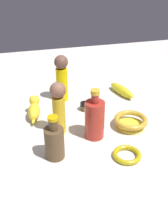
{
  "coord_description": "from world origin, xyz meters",
  "views": [
    {
      "loc": [
        0.25,
        1.02,
        0.71
      ],
      "look_at": [
        0.0,
        0.0,
        0.06
      ],
      "focal_mm": 45.78,
      "sensor_mm": 36.0,
      "label": 1
    }
  ],
  "objects_px": {
    "bottle_short": "(54,141)",
    "cat_figurine": "(34,109)",
    "person_figure_adult": "(59,106)",
    "bowl": "(131,121)",
    "bottle_tall": "(95,119)",
    "bangle": "(127,155)",
    "person_figure_child": "(62,77)",
    "banana": "(122,90)",
    "nail_polish_jar": "(85,106)"
  },
  "relations": [
    {
      "from": "nail_polish_jar",
      "to": "bowl",
      "type": "bearing_deg",
      "value": 131.21
    },
    {
      "from": "bangle",
      "to": "banana",
      "type": "bearing_deg",
      "value": -107.85
    },
    {
      "from": "person_figure_child",
      "to": "bangle",
      "type": "bearing_deg",
      "value": 107.71
    },
    {
      "from": "banana",
      "to": "bottle_tall",
      "type": "bearing_deg",
      "value": -54.54
    },
    {
      "from": "nail_polish_jar",
      "to": "banana",
      "type": "distance_m",
      "value": 0.25
    },
    {
      "from": "person_figure_adult",
      "to": "person_figure_child",
      "type": "bearing_deg",
      "value": -102.5
    },
    {
      "from": "bowl",
      "to": "nail_polish_jar",
      "type": "xyz_separation_m",
      "value": [
        0.16,
        -0.18,
        -0.01
      ]
    },
    {
      "from": "cat_figurine",
      "to": "person_figure_adult",
      "type": "relative_size",
      "value": 0.64
    },
    {
      "from": "bangle",
      "to": "bowl",
      "type": "xyz_separation_m",
      "value": [
        -0.09,
        -0.18,
        0.02
      ]
    },
    {
      "from": "banana",
      "to": "person_figure_child",
      "type": "bearing_deg",
      "value": -111.15
    },
    {
      "from": "bowl",
      "to": "person_figure_child",
      "type": "bearing_deg",
      "value": -51.51
    },
    {
      "from": "person_figure_child",
      "to": "nail_polish_jar",
      "type": "distance_m",
      "value": 0.18
    },
    {
      "from": "person_figure_child",
      "to": "nail_polish_jar",
      "type": "relative_size",
      "value": 5.48
    },
    {
      "from": "bangle",
      "to": "bottle_short",
      "type": "xyz_separation_m",
      "value": [
        0.26,
        -0.07,
        0.06
      ]
    },
    {
      "from": "nail_polish_jar",
      "to": "person_figure_adult",
      "type": "height_order",
      "value": "person_figure_adult"
    },
    {
      "from": "cat_figurine",
      "to": "banana",
      "type": "bearing_deg",
      "value": -166.57
    },
    {
      "from": "person_figure_child",
      "to": "banana",
      "type": "xyz_separation_m",
      "value": [
        -0.31,
        0.02,
        -0.1
      ]
    },
    {
      "from": "bowl",
      "to": "bottle_short",
      "type": "bearing_deg",
      "value": 18.83
    },
    {
      "from": "bangle",
      "to": "nail_polish_jar",
      "type": "distance_m",
      "value": 0.37
    },
    {
      "from": "bangle",
      "to": "person_figure_child",
      "type": "distance_m",
      "value": 0.53
    },
    {
      "from": "bangle",
      "to": "bowl",
      "type": "relative_size",
      "value": 0.75
    },
    {
      "from": "cat_figurine",
      "to": "bottle_tall",
      "type": "bearing_deg",
      "value": 137.37
    },
    {
      "from": "person_figure_child",
      "to": "nail_polish_jar",
      "type": "height_order",
      "value": "person_figure_child"
    },
    {
      "from": "cat_figurine",
      "to": "bottle_tall",
      "type": "xyz_separation_m",
      "value": [
        -0.23,
        0.21,
        0.05
      ]
    },
    {
      "from": "cat_figurine",
      "to": "bowl",
      "type": "bearing_deg",
      "value": 155.75
    },
    {
      "from": "nail_polish_jar",
      "to": "banana",
      "type": "bearing_deg",
      "value": -154.84
    },
    {
      "from": "bowl",
      "to": "cat_figurine",
      "type": "bearing_deg",
      "value": -24.25
    },
    {
      "from": "bangle",
      "to": "bottle_tall",
      "type": "height_order",
      "value": "bottle_tall"
    },
    {
      "from": "cat_figurine",
      "to": "nail_polish_jar",
      "type": "height_order",
      "value": "cat_figurine"
    },
    {
      "from": "person_figure_adult",
      "to": "bottle_tall",
      "type": "relative_size",
      "value": 1.07
    },
    {
      "from": "cat_figurine",
      "to": "banana",
      "type": "xyz_separation_m",
      "value": [
        -0.46,
        -0.11,
        -0.02
      ]
    },
    {
      "from": "bottle_short",
      "to": "bowl",
      "type": "distance_m",
      "value": 0.37
    },
    {
      "from": "bottle_tall",
      "to": "person_figure_adult",
      "type": "bearing_deg",
      "value": -25.98
    },
    {
      "from": "bangle",
      "to": "person_figure_adult",
      "type": "relative_size",
      "value": 0.47
    },
    {
      "from": "bottle_short",
      "to": "cat_figurine",
      "type": "bearing_deg",
      "value": -80.6
    },
    {
      "from": "bowl",
      "to": "bangle",
      "type": "bearing_deg",
      "value": 64.78
    },
    {
      "from": "person_figure_adult",
      "to": "cat_figurine",
      "type": "bearing_deg",
      "value": -57.01
    },
    {
      "from": "banana",
      "to": "person_figure_adult",
      "type": "relative_size",
      "value": 0.77
    },
    {
      "from": "cat_figurine",
      "to": "person_figure_adult",
      "type": "height_order",
      "value": "person_figure_adult"
    },
    {
      "from": "bangle",
      "to": "person_figure_child",
      "type": "relative_size",
      "value": 0.46
    },
    {
      "from": "bowl",
      "to": "nail_polish_jar",
      "type": "bearing_deg",
      "value": -48.79
    },
    {
      "from": "person_figure_adult",
      "to": "bottle_tall",
      "type": "height_order",
      "value": "person_figure_adult"
    },
    {
      "from": "bowl",
      "to": "person_figure_adult",
      "type": "bearing_deg",
      "value": -6.7
    },
    {
      "from": "bangle",
      "to": "bowl",
      "type": "bearing_deg",
      "value": -115.22
    },
    {
      "from": "bangle",
      "to": "nail_polish_jar",
      "type": "bearing_deg",
      "value": -78.72
    },
    {
      "from": "bottle_short",
      "to": "nail_polish_jar",
      "type": "height_order",
      "value": "bottle_short"
    },
    {
      "from": "bottle_short",
      "to": "bowl",
      "type": "height_order",
      "value": "bottle_short"
    },
    {
      "from": "person_figure_child",
      "to": "bowl",
      "type": "height_order",
      "value": "person_figure_child"
    },
    {
      "from": "person_figure_child",
      "to": "person_figure_adult",
      "type": "height_order",
      "value": "person_figure_child"
    },
    {
      "from": "bottle_short",
      "to": "bottle_tall",
      "type": "bearing_deg",
      "value": -153.13
    }
  ]
}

